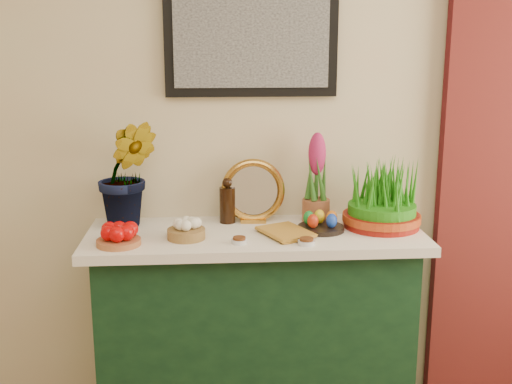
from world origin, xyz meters
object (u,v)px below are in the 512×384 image
hyacinth_green (127,157)px  wheatgrass_sabzeh (382,200)px  sideboard (255,333)px  book (268,235)px  mirror (253,192)px

hyacinth_green → wheatgrass_sabzeh: bearing=-7.9°
sideboard → hyacinth_green: bearing=167.9°
sideboard → wheatgrass_sabzeh: wheatgrass_sabzeh is taller
book → wheatgrass_sabzeh: bearing=-10.5°
wheatgrass_sabzeh → sideboard: bearing=-177.5°
mirror → wheatgrass_sabzeh: mirror is taller
sideboard → mirror: bearing=89.4°
sideboard → mirror: 0.62m
hyacinth_green → book: size_ratio=2.73×
hyacinth_green → mirror: bearing=0.6°
book → wheatgrass_sabzeh: wheatgrass_sabzeh is taller
sideboard → book: (0.04, -0.10, 0.48)m
sideboard → hyacinth_green: 0.94m
sideboard → wheatgrass_sabzeh: bearing=2.5°
sideboard → wheatgrass_sabzeh: 0.80m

